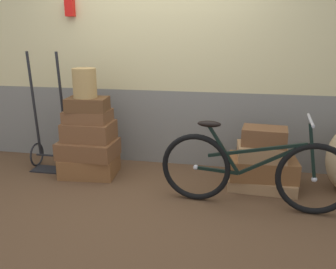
{
  "coord_description": "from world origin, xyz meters",
  "views": [
    {
      "loc": [
        0.95,
        -3.43,
        1.58
      ],
      "look_at": [
        0.23,
        0.11,
        0.56
      ],
      "focal_mm": 38.5,
      "sensor_mm": 36.0,
      "label": 1
    }
  ],
  "objects_px": {
    "suitcase_6": "(263,167)",
    "suitcase_7": "(261,152)",
    "suitcase_5": "(262,182)",
    "suitcase_8": "(265,136)",
    "suitcase_0": "(90,165)",
    "suitcase_1": "(88,149)",
    "suitcase_2": "(89,131)",
    "luggage_trolley": "(51,142)",
    "wicker_basket": "(85,83)",
    "suitcase_3": "(88,116)",
    "suitcase_4": "(88,104)",
    "bicycle": "(252,171)"
  },
  "relations": [
    {
      "from": "suitcase_7",
      "to": "suitcase_5",
      "type": "bearing_deg",
      "value": 45.69
    },
    {
      "from": "suitcase_6",
      "to": "suitcase_0",
      "type": "bearing_deg",
      "value": 177.54
    },
    {
      "from": "suitcase_3",
      "to": "suitcase_6",
      "type": "xyz_separation_m",
      "value": [
        1.93,
        -0.0,
        -0.46
      ]
    },
    {
      "from": "suitcase_7",
      "to": "suitcase_8",
      "type": "relative_size",
      "value": 1.08
    },
    {
      "from": "suitcase_7",
      "to": "bicycle",
      "type": "height_order",
      "value": "bicycle"
    },
    {
      "from": "suitcase_3",
      "to": "suitcase_7",
      "type": "xyz_separation_m",
      "value": [
        1.9,
        -0.05,
        -0.28
      ]
    },
    {
      "from": "suitcase_2",
      "to": "bicycle",
      "type": "xyz_separation_m",
      "value": [
        1.79,
        -0.47,
        -0.16
      ]
    },
    {
      "from": "suitcase_5",
      "to": "suitcase_8",
      "type": "height_order",
      "value": "suitcase_8"
    },
    {
      "from": "suitcase_4",
      "to": "suitcase_7",
      "type": "bearing_deg",
      "value": -6.03
    },
    {
      "from": "suitcase_1",
      "to": "suitcase_6",
      "type": "bearing_deg",
      "value": 2.0
    },
    {
      "from": "suitcase_0",
      "to": "suitcase_5",
      "type": "xyz_separation_m",
      "value": [
        1.93,
        0.02,
        -0.05
      ]
    },
    {
      "from": "suitcase_7",
      "to": "bicycle",
      "type": "relative_size",
      "value": 0.27
    },
    {
      "from": "suitcase_6",
      "to": "suitcase_1",
      "type": "bearing_deg",
      "value": 178.12
    },
    {
      "from": "suitcase_4",
      "to": "suitcase_0",
      "type": "bearing_deg",
      "value": -147.81
    },
    {
      "from": "suitcase_1",
      "to": "suitcase_0",
      "type": "bearing_deg",
      "value": 94.6
    },
    {
      "from": "suitcase_6",
      "to": "luggage_trolley",
      "type": "distance_m",
      "value": 2.47
    },
    {
      "from": "suitcase_7",
      "to": "suitcase_8",
      "type": "height_order",
      "value": "suitcase_8"
    },
    {
      "from": "suitcase_2",
      "to": "luggage_trolley",
      "type": "relative_size",
      "value": 0.39
    },
    {
      "from": "suitcase_5",
      "to": "suitcase_8",
      "type": "distance_m",
      "value": 0.51
    },
    {
      "from": "suitcase_1",
      "to": "luggage_trolley",
      "type": "height_order",
      "value": "luggage_trolley"
    },
    {
      "from": "suitcase_2",
      "to": "suitcase_1",
      "type": "bearing_deg",
      "value": -98.67
    },
    {
      "from": "suitcase_7",
      "to": "luggage_trolley",
      "type": "xyz_separation_m",
      "value": [
        -2.43,
        0.13,
        -0.08
      ]
    },
    {
      "from": "suitcase_1",
      "to": "suitcase_2",
      "type": "distance_m",
      "value": 0.2
    },
    {
      "from": "suitcase_0",
      "to": "suitcase_6",
      "type": "xyz_separation_m",
      "value": [
        1.93,
        0.03,
        0.11
      ]
    },
    {
      "from": "suitcase_2",
      "to": "suitcase_7",
      "type": "relative_size",
      "value": 1.14
    },
    {
      "from": "suitcase_6",
      "to": "suitcase_8",
      "type": "xyz_separation_m",
      "value": [
        -0.01,
        -0.04,
        0.35
      ]
    },
    {
      "from": "suitcase_8",
      "to": "bicycle",
      "type": "xyz_separation_m",
      "value": [
        -0.12,
        -0.44,
        -0.21
      ]
    },
    {
      "from": "suitcase_0",
      "to": "suitcase_5",
      "type": "distance_m",
      "value": 1.93
    },
    {
      "from": "suitcase_6",
      "to": "suitcase_7",
      "type": "bearing_deg",
      "value": -123.9
    },
    {
      "from": "suitcase_0",
      "to": "wicker_basket",
      "type": "distance_m",
      "value": 0.95
    },
    {
      "from": "suitcase_8",
      "to": "bicycle",
      "type": "distance_m",
      "value": 0.51
    },
    {
      "from": "suitcase_5",
      "to": "suitcase_6",
      "type": "distance_m",
      "value": 0.16
    },
    {
      "from": "suitcase_0",
      "to": "suitcase_7",
      "type": "relative_size",
      "value": 1.28
    },
    {
      "from": "suitcase_1",
      "to": "luggage_trolley",
      "type": "distance_m",
      "value": 0.55
    },
    {
      "from": "suitcase_0",
      "to": "suitcase_1",
      "type": "height_order",
      "value": "suitcase_1"
    },
    {
      "from": "suitcase_6",
      "to": "suitcase_7",
      "type": "xyz_separation_m",
      "value": [
        -0.03,
        -0.05,
        0.18
      ]
    },
    {
      "from": "suitcase_0",
      "to": "suitcase_4",
      "type": "bearing_deg",
      "value": 32.26
    },
    {
      "from": "suitcase_8",
      "to": "suitcase_0",
      "type": "bearing_deg",
      "value": -175.37
    },
    {
      "from": "suitcase_7",
      "to": "suitcase_3",
      "type": "bearing_deg",
      "value": 174.58
    },
    {
      "from": "suitcase_0",
      "to": "suitcase_1",
      "type": "relative_size",
      "value": 0.97
    },
    {
      "from": "luggage_trolley",
      "to": "suitcase_5",
      "type": "bearing_deg",
      "value": -2.13
    },
    {
      "from": "suitcase_8",
      "to": "luggage_trolley",
      "type": "height_order",
      "value": "luggage_trolley"
    },
    {
      "from": "bicycle",
      "to": "suitcase_2",
      "type": "bearing_deg",
      "value": 165.19
    },
    {
      "from": "suitcase_0",
      "to": "suitcase_1",
      "type": "xyz_separation_m",
      "value": [
        0.0,
        -0.02,
        0.2
      ]
    },
    {
      "from": "luggage_trolley",
      "to": "suitcase_0",
      "type": "bearing_deg",
      "value": -11.68
    },
    {
      "from": "suitcase_8",
      "to": "wicker_basket",
      "type": "distance_m",
      "value": 1.98
    },
    {
      "from": "suitcase_1",
      "to": "wicker_basket",
      "type": "xyz_separation_m",
      "value": [
        -0.01,
        0.02,
        0.74
      ]
    },
    {
      "from": "suitcase_8",
      "to": "luggage_trolley",
      "type": "relative_size",
      "value": 0.32
    },
    {
      "from": "suitcase_2",
      "to": "suitcase_3",
      "type": "bearing_deg",
      "value": 124.61
    },
    {
      "from": "suitcase_6",
      "to": "suitcase_8",
      "type": "bearing_deg",
      "value": -103.67
    }
  ]
}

